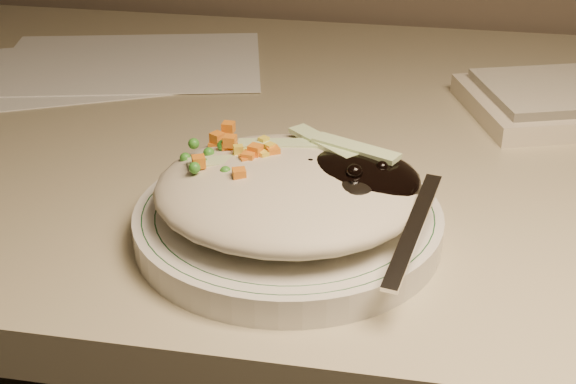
# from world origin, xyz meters

# --- Properties ---
(desk) EXTENTS (1.40, 0.70, 0.74)m
(desk) POSITION_xyz_m (0.00, 1.38, 0.54)
(desk) COLOR tan
(desk) RESTS_ON ground
(plate) EXTENTS (0.23, 0.23, 0.02)m
(plate) POSITION_xyz_m (-0.08, 1.17, 0.75)
(plate) COLOR silver
(plate) RESTS_ON desk
(plate_rim) EXTENTS (0.21, 0.21, 0.00)m
(plate_rim) POSITION_xyz_m (-0.08, 1.17, 0.76)
(plate_rim) COLOR #144723
(plate_rim) RESTS_ON plate
(meal) EXTENTS (0.20, 0.19, 0.05)m
(meal) POSITION_xyz_m (-0.08, 1.17, 0.78)
(meal) COLOR #C1B69C
(meal) RESTS_ON plate
(papers) EXTENTS (0.43, 0.35, 0.00)m
(papers) POSITION_xyz_m (-0.38, 1.49, 0.74)
(papers) COLOR white
(papers) RESTS_ON desk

